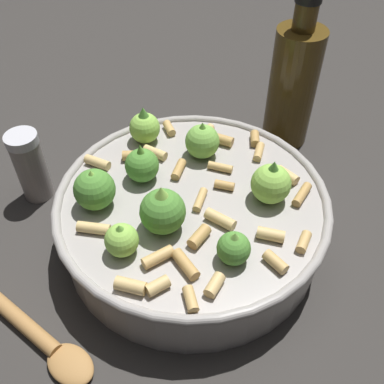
# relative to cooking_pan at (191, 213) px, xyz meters

# --- Properties ---
(ground_plane) EXTENTS (2.40, 2.40, 0.00)m
(ground_plane) POSITION_rel_cooking_pan_xyz_m (0.00, -0.00, -0.04)
(ground_plane) COLOR #2D2B28
(cooking_pan) EXTENTS (0.31, 0.31, 0.12)m
(cooking_pan) POSITION_rel_cooking_pan_xyz_m (0.00, 0.00, 0.00)
(cooking_pan) COLOR #9E9993
(cooking_pan) RESTS_ON ground
(pepper_shaker) EXTENTS (0.04, 0.04, 0.10)m
(pepper_shaker) POSITION_rel_cooking_pan_xyz_m (-0.06, 0.21, 0.01)
(pepper_shaker) COLOR gray
(pepper_shaker) RESTS_ON ground
(olive_oil_bottle) EXTENTS (0.07, 0.07, 0.22)m
(olive_oil_bottle) POSITION_rel_cooking_pan_xyz_m (0.24, -0.01, 0.05)
(olive_oil_bottle) COLOR #4C3814
(olive_oil_bottle) RESTS_ON ground
(wooden_spoon) EXTENTS (0.04, 0.23, 0.02)m
(wooden_spoon) POSITION_rel_cooking_pan_xyz_m (-0.20, 0.07, -0.03)
(wooden_spoon) COLOR #9E703D
(wooden_spoon) RESTS_ON ground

